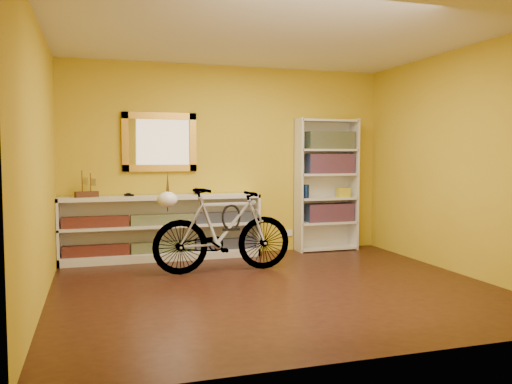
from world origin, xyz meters
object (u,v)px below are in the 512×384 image
object	(u,v)px
bicycle	(223,230)
helmet	(167,200)
bookcase	(327,185)
console_unit	(163,228)

from	to	relation	value
bicycle	helmet	size ratio (longest dim) A/B	7.23
bookcase	bicycle	bearing A→B (deg)	-151.35
bicycle	helmet	world-z (taller)	bicycle
helmet	bookcase	bearing A→B (deg)	21.93
console_unit	bicycle	bearing A→B (deg)	-57.95
bookcase	bicycle	xyz separation A→B (m)	(-1.77, -0.97, -0.45)
bookcase	console_unit	bearing A→B (deg)	-179.39
console_unit	bookcase	world-z (taller)	bookcase
bookcase	helmet	distance (m)	2.61
bookcase	helmet	bearing A→B (deg)	-158.07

